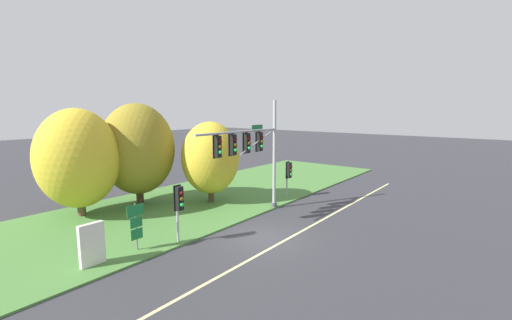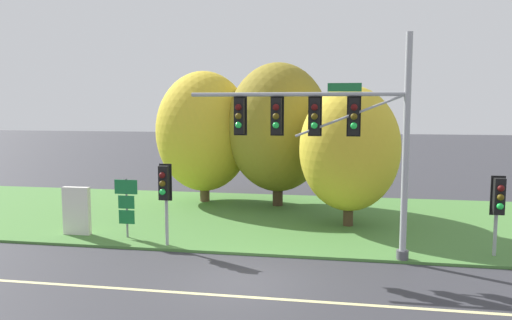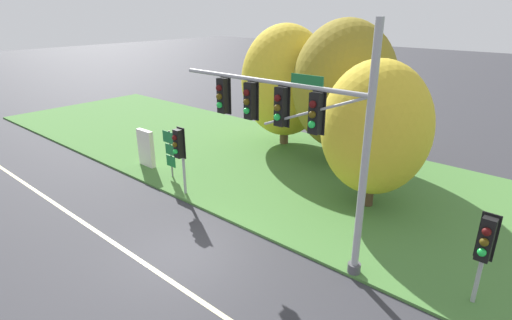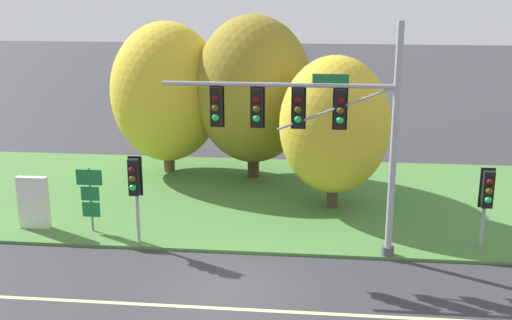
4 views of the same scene
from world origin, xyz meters
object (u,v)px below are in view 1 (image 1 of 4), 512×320
Objects in this scene: tree_behind_signpost at (210,158)px; route_sign_post at (136,222)px; pedestrian_signal_near_kerb at (179,202)px; tree_left_of_mast at (138,149)px; tree_nearest_road at (78,158)px; traffic_signal_mast at (253,148)px; info_kiosk at (92,244)px; pedestrian_signal_further_along at (289,172)px.

route_sign_post is at bearing -157.76° from tree_behind_signpost.
pedestrian_signal_near_kerb is 8.87m from tree_left_of_mast.
pedestrian_signal_near_kerb is 0.44× the size of tree_nearest_road.
traffic_signal_mast reaches higher than tree_nearest_road.
tree_nearest_road is (0.95, 7.66, 2.34)m from route_sign_post.
tree_left_of_mast reaches higher than info_kiosk.
traffic_signal_mast is 1.25× the size of tree_behind_signpost.
tree_left_of_mast reaches higher than pedestrian_signal_further_along.
tree_behind_signpost is at bearing -29.23° from tree_nearest_road.
traffic_signal_mast is at bearing -7.43° from route_sign_post.
traffic_signal_mast is 4.65m from tree_behind_signpost.
tree_nearest_road is 8.62m from tree_behind_signpost.
tree_behind_signpost is at bearing 81.68° from traffic_signal_mast.
tree_left_of_mast is (-2.87, 8.23, -0.38)m from traffic_signal_mast.
tree_left_of_mast is 5.19m from tree_behind_signpost.
pedestrian_signal_near_kerb is 0.42× the size of tree_left_of_mast.
pedestrian_signal_further_along is 6.26m from tree_behind_signpost.
pedestrian_signal_further_along is at bearing -0.97° from route_sign_post.
route_sign_post is 0.34× the size of tree_nearest_road.
pedestrian_signal_near_kerb is 0.51× the size of tree_behind_signpost.
pedestrian_signal_further_along is 14.80m from tree_nearest_road.
tree_nearest_road is at bearing 150.77° from tree_behind_signpost.
pedestrian_signal_further_along is 1.19× the size of route_sign_post.
tree_left_of_mast is (3.99, -0.45, 0.26)m from tree_nearest_road.
tree_behind_signpost is (7.51, -4.20, -0.44)m from tree_nearest_road.
pedestrian_signal_near_kerb reaches higher than route_sign_post.
tree_nearest_road reaches higher than pedestrian_signal_near_kerb.
route_sign_post is 0.32× the size of tree_left_of_mast.
pedestrian_signal_further_along is (5.54, 0.79, -2.42)m from traffic_signal_mast.
route_sign_post is 8.07m from tree_nearest_road.
info_kiosk is at bearing 173.61° from traffic_signal_mast.
tree_nearest_road reaches higher than info_kiosk.
tree_behind_signpost reaches higher than info_kiosk.
pedestrian_signal_near_kerb is at bearing -176.48° from pedestrian_signal_further_along.
tree_behind_signpost is at bearing 142.96° from pedestrian_signal_further_along.
tree_left_of_mast reaches higher than pedestrian_signal_near_kerb.
tree_nearest_road is (-12.40, 7.89, 1.78)m from pedestrian_signal_further_along.
info_kiosk is at bearing 177.44° from route_sign_post.
tree_nearest_road is at bearing 173.53° from tree_left_of_mast.
info_kiosk is (-10.61, -3.36, -2.34)m from tree_behind_signpost.
tree_left_of_mast reaches higher than tree_nearest_road.
tree_behind_signpost is at bearing 22.24° from route_sign_post.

